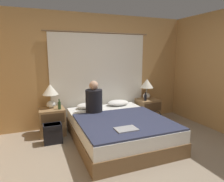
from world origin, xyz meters
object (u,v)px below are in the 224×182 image
at_px(laptop_on_bed, 126,129).
at_px(nightstand_left, 52,121).
at_px(bed, 118,129).
at_px(person_left_in_bed, 94,100).
at_px(beer_bottle_on_left_stand, 59,105).
at_px(handbag_on_floor, 156,122).
at_px(beer_bottle_on_right_stand, 145,97).
at_px(lamp_right, 147,86).
at_px(backpack_on_floor, 53,132).
at_px(pillow_right, 118,103).
at_px(nightstand_right, 148,110).
at_px(pillow_left, 88,106).
at_px(lamp_left, 50,92).

bearing_deg(laptop_on_bed, nightstand_left, 123.78).
bearing_deg(bed, person_left_in_bed, 125.66).
height_order(nightstand_left, beer_bottle_on_left_stand, beer_bottle_on_left_stand).
bearing_deg(handbag_on_floor, person_left_in_bed, 176.34).
distance_m(beer_bottle_on_right_stand, laptop_on_bed, 1.77).
xyz_separation_m(lamp_right, laptop_on_bed, (-1.28, -1.52, -0.37)).
distance_m(beer_bottle_on_left_stand, beer_bottle_on_right_stand, 1.97).
relative_size(bed, person_left_in_bed, 3.18).
bearing_deg(backpack_on_floor, pillow_right, 17.87).
bearing_deg(backpack_on_floor, lamp_right, 12.56).
bearing_deg(nightstand_right, pillow_right, 176.08).
bearing_deg(nightstand_left, bed, -34.49).
height_order(pillow_left, laptop_on_bed, pillow_left).
relative_size(bed, backpack_on_floor, 5.64).
distance_m(nightstand_right, beer_bottle_on_right_stand, 0.38).
bearing_deg(nightstand_right, backpack_on_floor, -169.21).
bearing_deg(pillow_left, nightstand_right, -2.05).
relative_size(person_left_in_bed, beer_bottle_on_left_stand, 3.13).
xyz_separation_m(nightstand_left, lamp_left, (0.00, 0.07, 0.60)).
bearing_deg(lamp_left, backpack_on_floor, -94.10).
bearing_deg(nightstand_right, beer_bottle_on_left_stand, -177.33).
bearing_deg(pillow_right, lamp_left, 179.19).
relative_size(pillow_right, handbag_on_floor, 1.38).
bearing_deg(bed, handbag_on_floor, 18.64).
relative_size(nightstand_right, laptop_on_bed, 1.60).
distance_m(person_left_in_bed, beer_bottle_on_left_stand, 0.69).
bearing_deg(person_left_in_bed, pillow_left, 93.78).
relative_size(nightstand_right, backpack_on_floor, 1.47).
bearing_deg(person_left_in_bed, beer_bottle_on_left_stand, 161.65).
relative_size(bed, beer_bottle_on_left_stand, 9.95).
bearing_deg(beer_bottle_on_left_stand, nightstand_left, 146.01).
relative_size(nightstand_left, beer_bottle_on_left_stand, 2.60).
distance_m(nightstand_right, laptop_on_bed, 1.95).
distance_m(nightstand_right, pillow_right, 0.81).
relative_size(bed, nightstand_right, 3.83).
relative_size(lamp_left, pillow_right, 0.97).
distance_m(pillow_right, beer_bottle_on_right_stand, 0.66).
xyz_separation_m(beer_bottle_on_right_stand, handbag_on_floor, (0.10, -0.31, -0.51)).
xyz_separation_m(bed, beer_bottle_on_right_stand, (0.99, 0.68, 0.39)).
bearing_deg(lamp_left, person_left_in_bed, -25.97).
bearing_deg(laptop_on_bed, lamp_left, 122.48).
bearing_deg(beer_bottle_on_right_stand, bed, -145.70).
bearing_deg(beer_bottle_on_right_stand, handbag_on_floor, -71.55).
bearing_deg(nightstand_right, lamp_left, 178.12).
bearing_deg(laptop_on_bed, bed, 76.73).
height_order(nightstand_right, laptop_on_bed, nightstand_right).
bearing_deg(lamp_left, pillow_left, -1.56).
relative_size(nightstand_right, handbag_on_floor, 1.48).
bearing_deg(lamp_left, nightstand_right, -1.88).
bearing_deg(beer_bottle_on_right_stand, pillow_right, 166.65).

